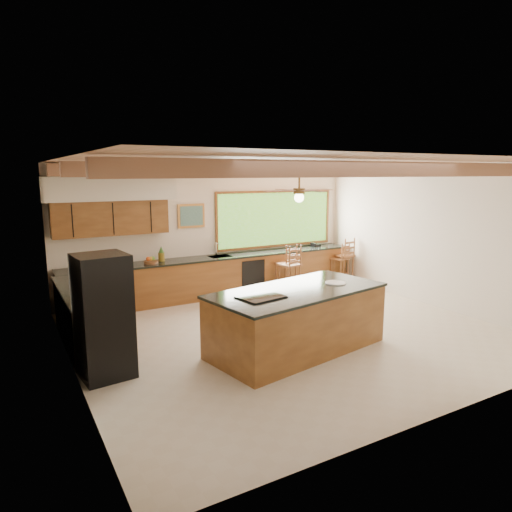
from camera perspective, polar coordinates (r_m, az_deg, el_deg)
ground at (r=8.28m, az=4.26°, el=-9.50°), size 7.20×7.20×0.00m
room_shell at (r=8.27m, az=0.95°, el=6.23°), size 7.27×6.54×3.02m
counter_run at (r=9.93m, az=-7.83°, el=-3.39°), size 7.12×3.10×1.25m
island at (r=7.38m, az=5.14°, el=-7.90°), size 3.06×1.83×1.02m
refrigerator at (r=6.65m, az=-18.52°, el=-7.17°), size 0.74×0.72×1.74m
bar_stool_a at (r=10.51m, az=4.42°, el=-1.23°), size 0.47×0.47×1.19m
bar_stool_b at (r=10.74m, az=3.95°, el=-1.04°), size 0.48×0.48×1.17m
bar_stool_c at (r=11.82m, az=10.61°, el=-0.42°), size 0.46×0.46×1.07m
bar_stool_d at (r=11.89m, az=11.13°, el=-0.04°), size 0.46×0.46×1.18m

